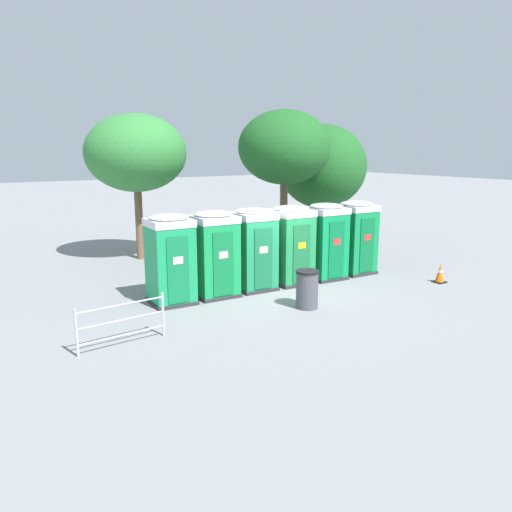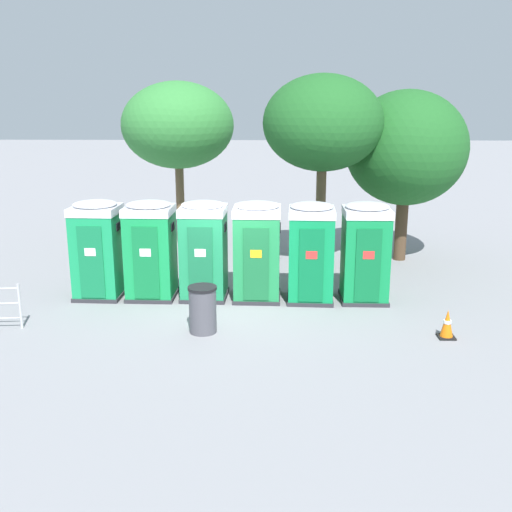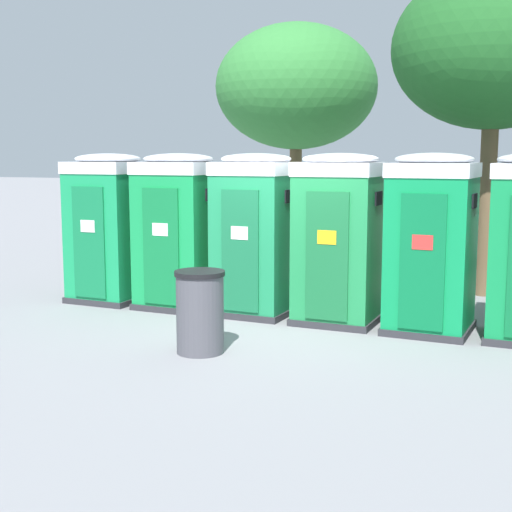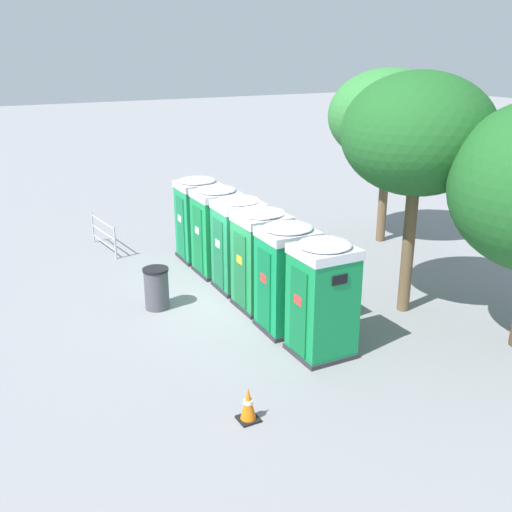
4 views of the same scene
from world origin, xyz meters
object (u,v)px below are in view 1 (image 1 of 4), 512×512
street_tree_0 (322,167)px  trash_can (307,289)px  portapotty_3 (291,244)px  portapotty_5 (356,237)px  portapotty_0 (170,259)px  portapotty_4 (326,241)px  portapotty_1 (214,254)px  street_tree_2 (136,153)px  event_barrier (122,321)px  portapotty_2 (254,249)px  street_tree_1 (284,148)px  traffic_cone (440,273)px

street_tree_0 → trash_can: bearing=-131.8°
portapotty_3 → portapotty_5: size_ratio=1.00×
portapotty_0 → portapotty_4: (5.48, -0.16, 0.00)m
portapotty_1 → street_tree_2: 6.76m
portapotty_1 → portapotty_4: (4.11, -0.14, 0.00)m
street_tree_2 → event_barrier: street_tree_2 is taller
portapotty_2 → street_tree_2: bearing=103.8°
portapotty_0 → portapotty_5: bearing=-1.1°
street_tree_1 → portapotty_2: bearing=-137.2°
portapotty_5 → event_barrier: size_ratio=1.24×
portapotty_0 → trash_can: bearing=-39.2°
portapotty_0 → portapotty_4: 5.49m
portapotty_2 → portapotty_5: 4.12m
street_tree_2 → traffic_cone: bearing=-51.1°
portapotty_0 → portapotty_3: (4.11, -0.08, -0.00)m
portapotty_5 → trash_can: portapotty_5 is taller
portapotty_0 → portapotty_3: same height
trash_can → traffic_cone: bearing=-2.2°
street_tree_2 → portapotty_3: bearing=-65.1°
portapotty_2 → trash_can: size_ratio=2.40×
street_tree_2 → event_barrier: (-3.41, -8.50, -3.55)m
portapotty_1 → event_barrier: (-3.53, -2.37, -0.72)m
trash_can → portapotty_0: bearing=140.8°
portapotty_5 → portapotty_1: bearing=178.8°
portapotty_0 → portapotty_1: size_ratio=1.00×
portapotty_3 → portapotty_4: (1.37, -0.08, 0.00)m
street_tree_1 → event_barrier: 10.43m
portapotty_2 → portapotty_3: 1.37m
traffic_cone → event_barrier: size_ratio=0.31×
portapotty_2 → street_tree_0: 7.42m
traffic_cone → trash_can: bearing=177.8°
portapotty_0 → portapotty_3: 4.12m
street_tree_0 → street_tree_2: 7.72m
street_tree_1 → portapotty_1: bearing=-147.0°
portapotty_4 → street_tree_0: (3.14, 4.07, 2.26)m
portapotty_2 → street_tree_0: street_tree_0 is taller
traffic_cone → portapotty_4: bearing=138.8°
portapotty_0 → street_tree_0: street_tree_0 is taller
portapotty_2 → trash_can: (0.22, -2.40, -0.75)m
street_tree_1 → portapotty_4: bearing=-98.7°
street_tree_0 → portapotty_3: bearing=-138.5°
portapotty_3 → trash_can: 2.71m
portapotty_4 → street_tree_2: street_tree_2 is taller
portapotty_5 → trash_can: size_ratio=2.40×
portapotty_5 → traffic_cone: portapotty_5 is taller
event_barrier → portapotty_2: bearing=25.9°
portapotty_1 → portapotty_4: bearing=-2.0°
street_tree_2 → street_tree_1: bearing=-33.7°
portapotty_3 → street_tree_1: street_tree_1 is taller
portapotty_4 → portapotty_5: same height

